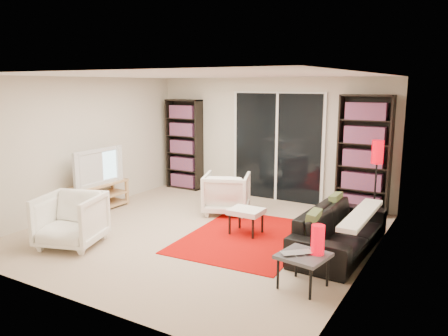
{
  "coord_description": "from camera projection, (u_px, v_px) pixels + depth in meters",
  "views": [
    {
      "loc": [
        3.59,
        -5.41,
        2.27
      ],
      "look_at": [
        0.25,
        0.3,
        1.0
      ],
      "focal_mm": 35.0,
      "sensor_mm": 36.0,
      "label": 1
    }
  ],
  "objects": [
    {
      "name": "bookshelf_left",
      "position": [
        184.0,
        144.0,
        9.55
      ],
      "size": [
        0.8,
        0.3,
        1.95
      ],
      "color": "black",
      "rests_on": "ground"
    },
    {
      "name": "tv_stand",
      "position": [
        95.0,
        197.0,
        7.9
      ],
      "size": [
        0.43,
        1.33,
        0.5
      ],
      "color": "tan",
      "rests_on": "floor"
    },
    {
      "name": "floor_lamp",
      "position": [
        377.0,
        161.0,
        7.04
      ],
      "size": [
        0.21,
        0.21,
        1.39
      ],
      "color": "black",
      "rests_on": "floor"
    },
    {
      "name": "wall_front",
      "position": [
        64.0,
        191.0,
        4.45
      ],
      "size": [
        5.0,
        0.02,
        2.4
      ],
      "primitive_type": "cube",
      "color": "beige",
      "rests_on": "ground"
    },
    {
      "name": "side_table",
      "position": [
        303.0,
        258.0,
        4.9
      ],
      "size": [
        0.58,
        0.58,
        0.4
      ],
      "color": "#46464B",
      "rests_on": "floor"
    },
    {
      "name": "wall_left",
      "position": [
        83.0,
        145.0,
        7.81
      ],
      "size": [
        0.02,
        5.0,
        2.4
      ],
      "primitive_type": "cube",
      "color": "beige",
      "rests_on": "ground"
    },
    {
      "name": "sofa",
      "position": [
        340.0,
        230.0,
        6.01
      ],
      "size": [
        0.87,
        2.06,
        0.59
      ],
      "primitive_type": "imported",
      "rotation": [
        0.0,
        0.0,
        1.54
      ],
      "color": "black",
      "rests_on": "floor"
    },
    {
      "name": "floor",
      "position": [
        200.0,
        233.0,
        6.79
      ],
      "size": [
        5.0,
        5.0,
        0.0
      ],
      "primitive_type": "plane",
      "color": "#C7AD93",
      "rests_on": "ground"
    },
    {
      "name": "ceiling",
      "position": [
        199.0,
        75.0,
        6.34
      ],
      "size": [
        5.0,
        5.0,
        0.02
      ],
      "primitive_type": "cube",
      "color": "white",
      "rests_on": "wall_back"
    },
    {
      "name": "tv",
      "position": [
        94.0,
        166.0,
        7.79
      ],
      "size": [
        0.17,
        1.14,
        0.65
      ],
      "primitive_type": "imported",
      "rotation": [
        0.0,
        0.0,
        1.59
      ],
      "color": "black",
      "rests_on": "tv_stand"
    },
    {
      "name": "wall_back",
      "position": [
        269.0,
        139.0,
        8.68
      ],
      "size": [
        5.0,
        0.02,
        2.4
      ],
      "primitive_type": "cube",
      "color": "beige",
      "rests_on": "ground"
    },
    {
      "name": "sliding_door",
      "position": [
        277.0,
        147.0,
        8.58
      ],
      "size": [
        1.92,
        0.08,
        2.16
      ],
      "color": "white",
      "rests_on": "ground"
    },
    {
      "name": "wall_right",
      "position": [
        370.0,
        174.0,
        5.33
      ],
      "size": [
        0.02,
        5.0,
        2.4
      ],
      "primitive_type": "cube",
      "color": "beige",
      "rests_on": "ground"
    },
    {
      "name": "armchair_back",
      "position": [
        227.0,
        193.0,
        7.78
      ],
      "size": [
        1.01,
        1.03,
        0.73
      ],
      "primitive_type": "imported",
      "rotation": [
        0.0,
        0.0,
        3.51
      ],
      "color": "white",
      "rests_on": "floor"
    },
    {
      "name": "armchair_front",
      "position": [
        71.0,
        220.0,
        6.18
      ],
      "size": [
        1.03,
        1.04,
        0.76
      ],
      "primitive_type": "imported",
      "rotation": [
        0.0,
        0.0,
        0.32
      ],
      "color": "white",
      "rests_on": "floor"
    },
    {
      "name": "rug",
      "position": [
        247.0,
        237.0,
        6.57
      ],
      "size": [
        1.85,
        2.41,
        0.01
      ],
      "primitive_type": "cube",
      "rotation": [
        0.0,
        0.0,
        0.06
      ],
      "color": "#B40703",
      "rests_on": "floor"
    },
    {
      "name": "ottoman",
      "position": [
        246.0,
        213.0,
        6.67
      ],
      "size": [
        0.5,
        0.41,
        0.4
      ],
      "color": "white",
      "rests_on": "floor"
    },
    {
      "name": "table_lamp",
      "position": [
        318.0,
        240.0,
        4.87
      ],
      "size": [
        0.15,
        0.15,
        0.34
      ],
      "primitive_type": "cylinder",
      "color": "#C5000C",
      "rests_on": "side_table"
    },
    {
      "name": "bookshelf_right",
      "position": [
        364.0,
        155.0,
        7.63
      ],
      "size": [
        0.9,
        0.3,
        2.1
      ],
      "color": "black",
      "rests_on": "ground"
    },
    {
      "name": "laptop",
      "position": [
        298.0,
        255.0,
        4.83
      ],
      "size": [
        0.41,
        0.4,
        0.03
      ],
      "primitive_type": "imported",
      "rotation": [
        0.0,
        0.0,
        0.75
      ],
      "color": "silver",
      "rests_on": "side_table"
    }
  ]
}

